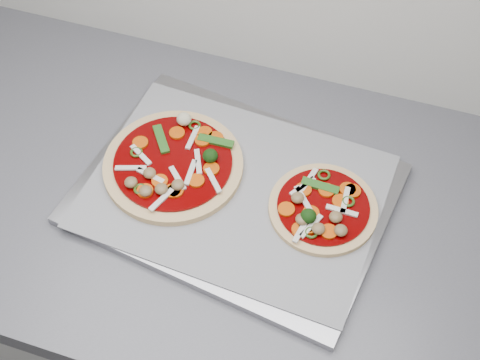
% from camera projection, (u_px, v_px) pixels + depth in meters
% --- Properties ---
extents(base_cabinet, '(3.60, 0.60, 0.86)m').
position_uv_depth(base_cabinet, '(332.00, 359.00, 1.37)').
color(base_cabinet, beige).
rests_on(base_cabinet, ground).
extents(countertop, '(3.60, 0.60, 0.04)m').
position_uv_depth(countertop, '(366.00, 247.00, 1.00)').
color(countertop, '#5D5D64').
rests_on(countertop, base_cabinet).
extents(baking_tray, '(0.50, 0.40, 0.01)m').
position_uv_depth(baking_tray, '(235.00, 194.00, 1.03)').
color(baking_tray, gray).
rests_on(baking_tray, countertop).
extents(parchment, '(0.46, 0.35, 0.00)m').
position_uv_depth(parchment, '(235.00, 191.00, 1.02)').
color(parchment, gray).
rests_on(parchment, baking_tray).
extents(pizza_left, '(0.25, 0.25, 0.04)m').
position_uv_depth(pizza_left, '(174.00, 164.00, 1.04)').
color(pizza_left, tan).
rests_on(pizza_left, parchment).
extents(pizza_right, '(0.22, 0.22, 0.03)m').
position_uv_depth(pizza_right, '(322.00, 209.00, 0.99)').
color(pizza_right, tan).
rests_on(pizza_right, parchment).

